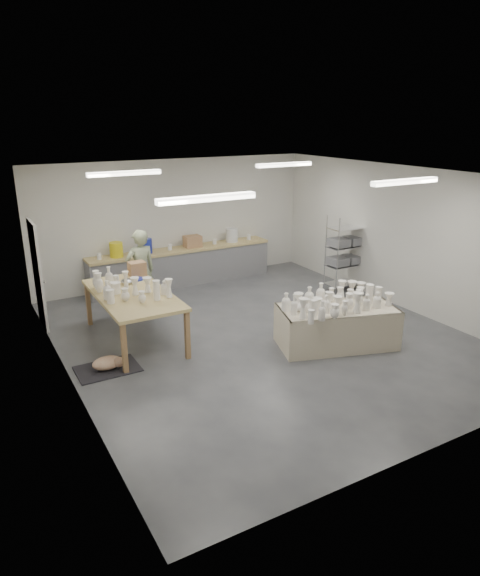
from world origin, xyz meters
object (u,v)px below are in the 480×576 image
work_table (131,291)px  potter (141,271)px  red_stool (138,293)px  drying_table (336,323)px

work_table → potter: potter is taller
work_table → red_stool: 1.78m
drying_table → potter: (-2.46, 3.36, 0.46)m
drying_table → potter: size_ratio=1.28×
work_table → potter: (0.63, 1.28, -0.05)m
drying_table → potter: potter is taller
drying_table → potter: bearing=143.9°
drying_table → potter: 4.19m
drying_table → work_table: size_ratio=0.92×
drying_table → work_table: 3.76m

